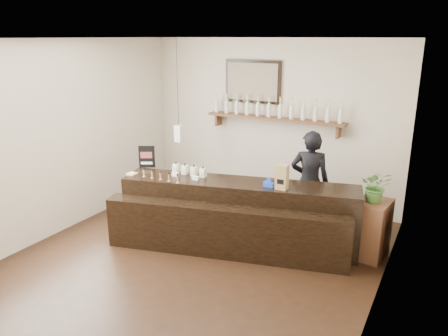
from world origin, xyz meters
TOP-DOWN VIEW (x-y plane):
  - ground at (0.00, 0.00)m, footprint 5.00×5.00m
  - room_shell at (0.00, 0.00)m, footprint 5.00×5.00m
  - back_wall_decor at (-0.15, 2.37)m, footprint 2.66×0.96m
  - counter at (0.28, 0.58)m, footprint 3.30×1.63m
  - promo_sign at (-1.25, 0.65)m, footprint 0.22×0.13m
  - paper_bag at (0.90, 0.70)m, footprint 0.15×0.12m
  - tape_dispenser at (0.72, 0.70)m, footprint 0.14×0.06m
  - side_cabinet at (2.00, 1.17)m, footprint 0.45×0.58m
  - potted_plant at (2.00, 1.17)m, footprint 0.44×0.41m
  - shopkeeper at (1.01, 1.55)m, footprint 0.72×0.56m

SIDE VIEW (x-z plane):
  - ground at x=0.00m, z-range 0.00..0.00m
  - side_cabinet at x=2.00m, z-range 0.00..0.77m
  - counter at x=0.28m, z-range -0.10..0.96m
  - shopkeeper at x=1.01m, z-range 0.00..1.74m
  - tape_dispenser at x=0.72m, z-range 0.90..1.02m
  - potted_plant at x=2.00m, z-range 0.77..1.20m
  - paper_bag at x=0.90m, z-range 0.91..1.24m
  - promo_sign at x=-1.25m, z-range 0.91..1.25m
  - room_shell at x=0.00m, z-range -0.80..4.20m
  - back_wall_decor at x=-0.15m, z-range 0.91..2.60m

